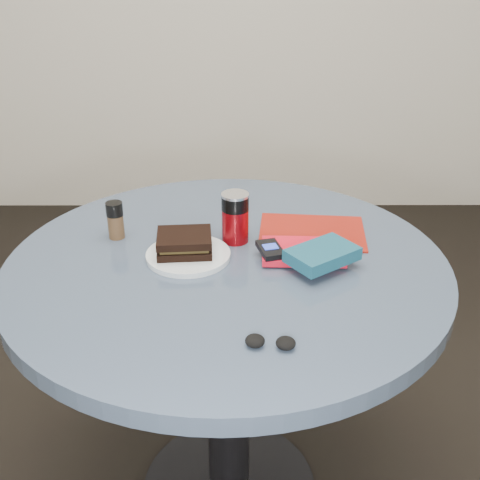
{
  "coord_description": "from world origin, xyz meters",
  "views": [
    {
      "loc": [
        0.03,
        -1.19,
        1.41
      ],
      "look_at": [
        0.03,
        0.0,
        0.8
      ],
      "focal_mm": 45.0,
      "sensor_mm": 36.0,
      "label": 1
    }
  ],
  "objects_px": {
    "soda_can": "(235,217)",
    "mp3_player": "(270,249)",
    "sandwich": "(184,243)",
    "table": "(227,319)",
    "pepper_grinder": "(115,220)",
    "magazine": "(312,232)",
    "headphones": "(270,342)",
    "novel": "(322,255)",
    "plate": "(188,255)",
    "red_book": "(303,251)"
  },
  "relations": [
    {
      "from": "soda_can",
      "to": "mp3_player",
      "type": "relative_size",
      "value": 1.33
    },
    {
      "from": "sandwich",
      "to": "table",
      "type": "bearing_deg",
      "value": -10.25
    },
    {
      "from": "pepper_grinder",
      "to": "mp3_player",
      "type": "distance_m",
      "value": 0.38
    },
    {
      "from": "soda_can",
      "to": "magazine",
      "type": "relative_size",
      "value": 0.47
    },
    {
      "from": "headphones",
      "to": "novel",
      "type": "bearing_deg",
      "value": 65.78
    },
    {
      "from": "pepper_grinder",
      "to": "novel",
      "type": "height_order",
      "value": "pepper_grinder"
    },
    {
      "from": "plate",
      "to": "mp3_player",
      "type": "height_order",
      "value": "mp3_player"
    },
    {
      "from": "table",
      "to": "headphones",
      "type": "xyz_separation_m",
      "value": [
        0.08,
        -0.32,
        0.17
      ]
    },
    {
      "from": "red_book",
      "to": "mp3_player",
      "type": "height_order",
      "value": "mp3_player"
    },
    {
      "from": "magazine",
      "to": "red_book",
      "type": "distance_m",
      "value": 0.12
    },
    {
      "from": "table",
      "to": "sandwich",
      "type": "xyz_separation_m",
      "value": [
        -0.1,
        0.02,
        0.2
      ]
    },
    {
      "from": "table",
      "to": "red_book",
      "type": "distance_m",
      "value": 0.25
    },
    {
      "from": "magazine",
      "to": "headphones",
      "type": "height_order",
      "value": "headphones"
    },
    {
      "from": "red_book",
      "to": "novel",
      "type": "height_order",
      "value": "novel"
    },
    {
      "from": "table",
      "to": "mp3_player",
      "type": "xyz_separation_m",
      "value": [
        0.1,
        -0.0,
        0.19
      ]
    },
    {
      "from": "red_book",
      "to": "headphones",
      "type": "relative_size",
      "value": 1.96
    },
    {
      "from": "sandwich",
      "to": "soda_can",
      "type": "bearing_deg",
      "value": 33.93
    },
    {
      "from": "plate",
      "to": "pepper_grinder",
      "type": "xyz_separation_m",
      "value": [
        -0.18,
        0.1,
        0.04
      ]
    },
    {
      "from": "table",
      "to": "soda_can",
      "type": "relative_size",
      "value": 8.21
    },
    {
      "from": "table",
      "to": "pepper_grinder",
      "type": "xyz_separation_m",
      "value": [
        -0.27,
        0.11,
        0.21
      ]
    },
    {
      "from": "sandwich",
      "to": "soda_can",
      "type": "distance_m",
      "value": 0.14
    },
    {
      "from": "magazine",
      "to": "plate",
      "type": "bearing_deg",
      "value": -151.52
    },
    {
      "from": "plate",
      "to": "soda_can",
      "type": "relative_size",
      "value": 1.58
    },
    {
      "from": "soda_can",
      "to": "red_book",
      "type": "distance_m",
      "value": 0.18
    },
    {
      "from": "plate",
      "to": "sandwich",
      "type": "distance_m",
      "value": 0.03
    },
    {
      "from": "pepper_grinder",
      "to": "mp3_player",
      "type": "relative_size",
      "value": 1.0
    },
    {
      "from": "plate",
      "to": "soda_can",
      "type": "distance_m",
      "value": 0.15
    },
    {
      "from": "soda_can",
      "to": "pepper_grinder",
      "type": "distance_m",
      "value": 0.29
    },
    {
      "from": "soda_can",
      "to": "mp3_player",
      "type": "xyz_separation_m",
      "value": [
        0.08,
        -0.1,
        -0.03
      ]
    },
    {
      "from": "red_book",
      "to": "headphones",
      "type": "xyz_separation_m",
      "value": [
        -0.09,
        -0.34,
        -0.0
      ]
    },
    {
      "from": "plate",
      "to": "pepper_grinder",
      "type": "bearing_deg",
      "value": 150.47
    },
    {
      "from": "plate",
      "to": "novel",
      "type": "bearing_deg",
      "value": -9.59
    },
    {
      "from": "mp3_player",
      "to": "pepper_grinder",
      "type": "bearing_deg",
      "value": 162.72
    },
    {
      "from": "plate",
      "to": "novel",
      "type": "relative_size",
      "value": 1.29
    },
    {
      "from": "magazine",
      "to": "mp3_player",
      "type": "distance_m",
      "value": 0.18
    },
    {
      "from": "table",
      "to": "headphones",
      "type": "bearing_deg",
      "value": -75.45
    },
    {
      "from": "plate",
      "to": "mp3_player",
      "type": "bearing_deg",
      "value": -3.56
    },
    {
      "from": "soda_can",
      "to": "red_book",
      "type": "height_order",
      "value": "soda_can"
    },
    {
      "from": "table",
      "to": "novel",
      "type": "distance_m",
      "value": 0.29
    },
    {
      "from": "pepper_grinder",
      "to": "magazine",
      "type": "distance_m",
      "value": 0.48
    },
    {
      "from": "soda_can",
      "to": "headphones",
      "type": "bearing_deg",
      "value": -81.18
    },
    {
      "from": "red_book",
      "to": "pepper_grinder",
      "type": "bearing_deg",
      "value": 169.69
    },
    {
      "from": "magazine",
      "to": "headphones",
      "type": "bearing_deg",
      "value": -99.87
    },
    {
      "from": "plate",
      "to": "magazine",
      "type": "relative_size",
      "value": 0.75
    },
    {
      "from": "magazine",
      "to": "red_book",
      "type": "relative_size",
      "value": 1.38
    },
    {
      "from": "red_book",
      "to": "novel",
      "type": "distance_m",
      "value": 0.07
    },
    {
      "from": "sandwich",
      "to": "magazine",
      "type": "bearing_deg",
      "value": 21.35
    },
    {
      "from": "novel",
      "to": "mp3_player",
      "type": "bearing_deg",
      "value": 125.21
    },
    {
      "from": "soda_can",
      "to": "plate",
      "type": "bearing_deg",
      "value": -141.59
    },
    {
      "from": "pepper_grinder",
      "to": "headphones",
      "type": "xyz_separation_m",
      "value": [
        0.35,
        -0.43,
        -0.04
      ]
    }
  ]
}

